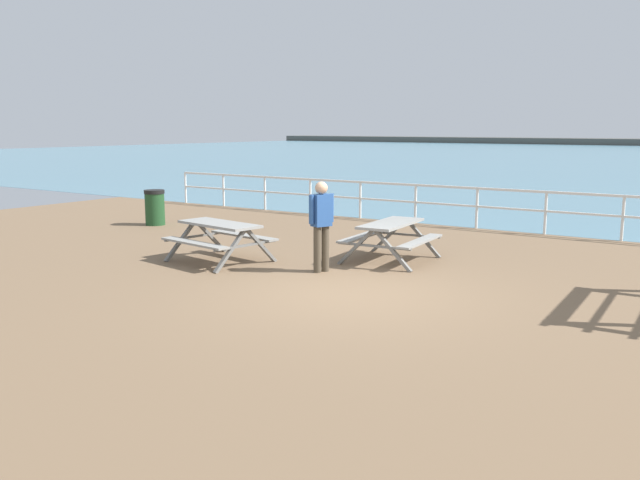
# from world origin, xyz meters

# --- Properties ---
(ground_plane) EXTENTS (30.00, 24.00, 0.20)m
(ground_plane) POSITION_xyz_m (0.00, 0.00, -0.10)
(ground_plane) COLOR brown
(seaward_railing) EXTENTS (23.07, 0.07, 1.08)m
(seaward_railing) POSITION_xyz_m (0.00, 7.75, 0.74)
(seaward_railing) COLOR white
(seaward_railing) RESTS_ON ground
(picnic_table_near_right) EXTENTS (1.67, 1.91, 0.80)m
(picnic_table_near_right) POSITION_xyz_m (-0.70, 2.66, 0.58)
(picnic_table_near_right) COLOR gray
(picnic_table_near_right) RESTS_ON ground
(picnic_table_far_left) EXTENTS (2.01, 1.78, 0.80)m
(picnic_table_far_left) POSITION_xyz_m (-3.46, 0.71, 0.58)
(picnic_table_far_left) COLOR gray
(picnic_table_far_left) RESTS_ON ground
(visitor) EXTENTS (0.33, 0.50, 1.66)m
(visitor) POSITION_xyz_m (-1.27, 1.05, 0.95)
(visitor) COLOR #4C4233
(visitor) RESTS_ON ground
(litter_bin) EXTENTS (0.55, 0.55, 0.95)m
(litter_bin) POSITION_xyz_m (-8.33, 3.46, 0.48)
(litter_bin) COLOR #1E4723
(litter_bin) RESTS_ON ground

